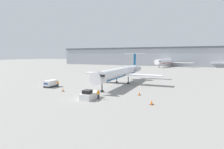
# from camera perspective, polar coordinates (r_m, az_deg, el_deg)

# --- Properties ---
(ground_plane) EXTENTS (600.00, 600.00, 0.00)m
(ground_plane) POSITION_cam_1_polar(r_m,az_deg,el_deg) (34.62, -8.69, -7.99)
(ground_plane) COLOR gray
(terminal_building) EXTENTS (180.00, 16.80, 14.94)m
(terminal_building) POSITION_cam_1_polar(r_m,az_deg,el_deg) (149.59, 16.16, 5.67)
(terminal_building) COLOR #9EA3AD
(terminal_building) RESTS_ON ground
(airplane_main) EXTENTS (23.96, 31.67, 9.23)m
(airplane_main) POSITION_cam_1_polar(r_m,az_deg,el_deg) (52.20, 3.12, 0.78)
(airplane_main) COLOR white
(airplane_main) RESTS_ON ground
(pushback_tug) EXTENTS (2.11, 4.46, 1.90)m
(pushback_tug) POSITION_cam_1_polar(r_m,az_deg,el_deg) (34.81, -7.27, -6.69)
(pushback_tug) COLOR silver
(pushback_tug) RESTS_ON ground
(luggage_cart) EXTENTS (1.93, 3.59, 1.81)m
(luggage_cart) POSITION_cam_1_polar(r_m,az_deg,el_deg) (49.77, -19.36, -2.84)
(luggage_cart) COLOR #232326
(luggage_cart) RESTS_ON ground
(worker_near_tug) EXTENTS (0.40, 0.26, 1.88)m
(worker_near_tug) POSITION_cam_1_polar(r_m,az_deg,el_deg) (34.30, -4.48, -6.36)
(worker_near_tug) COLOR #232838
(worker_near_tug) RESTS_ON ground
(worker_by_wing) EXTENTS (0.40, 0.25, 1.79)m
(worker_by_wing) POSITION_cam_1_polar(r_m,az_deg,el_deg) (55.06, -5.86, -1.62)
(worker_by_wing) COLOR #232838
(worker_by_wing) RESTS_ON ground
(worker_on_apron) EXTENTS (0.40, 0.24, 1.72)m
(worker_on_apron) POSITION_cam_1_polar(r_m,az_deg,el_deg) (49.38, -17.26, -2.84)
(worker_on_apron) COLOR #232838
(worker_on_apron) RESTS_ON ground
(traffic_cone_left) EXTENTS (0.52, 0.52, 0.77)m
(traffic_cone_left) POSITION_cam_1_polar(r_m,az_deg,el_deg) (43.03, -15.70, -4.83)
(traffic_cone_left) COLOR black
(traffic_cone_left) RESTS_ON ground
(traffic_cone_right) EXTENTS (0.58, 0.58, 0.73)m
(traffic_cone_right) POSITION_cam_1_polar(r_m,az_deg,el_deg) (38.01, 8.93, -6.17)
(traffic_cone_right) COLOR black
(traffic_cone_right) RESTS_ON ground
(traffic_cone_mid) EXTENTS (0.62, 0.62, 0.83)m
(traffic_cone_mid) POSITION_cam_1_polar(r_m,az_deg,el_deg) (31.29, 12.80, -8.88)
(traffic_cone_mid) COLOR black
(traffic_cone_mid) RESTS_ON ground
(airplane_parked_far_right) EXTENTS (33.95, 39.52, 10.84)m
(airplane_parked_far_right) POSITION_cam_1_polar(r_m,az_deg,el_deg) (139.70, 18.11, 4.12)
(airplane_parked_far_right) COLOR white
(airplane_parked_far_right) RESTS_ON ground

